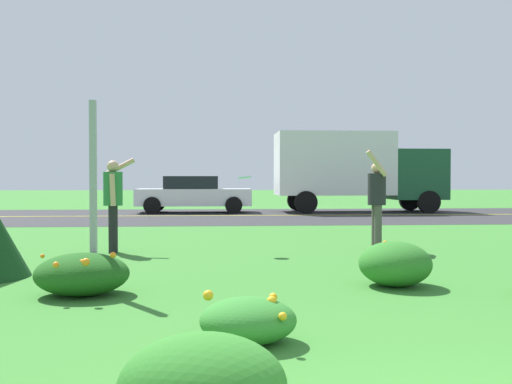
# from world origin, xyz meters

# --- Properties ---
(ground_plane) EXTENTS (120.00, 120.00, 0.00)m
(ground_plane) POSITION_xyz_m (0.00, 9.46, 0.00)
(ground_plane) COLOR #387A2D
(highway_strip) EXTENTS (120.00, 9.23, 0.01)m
(highway_strip) POSITION_xyz_m (0.00, 18.92, 0.00)
(highway_strip) COLOR #2D2D30
(highway_strip) RESTS_ON ground
(highway_center_stripe) EXTENTS (120.00, 0.16, 0.00)m
(highway_center_stripe) POSITION_xyz_m (0.00, 18.92, 0.01)
(highway_center_stripe) COLOR yellow
(highway_center_stripe) RESTS_ON ground
(daylily_clump_mid_center) EXTENTS (0.79, 0.68, 0.40)m
(daylily_clump_mid_center) POSITION_xyz_m (-1.31, 2.71, 0.19)
(daylily_clump_mid_center) COLOR #337F2D
(daylily_clump_mid_center) RESTS_ON ground
(daylily_clump_front_center) EXTENTS (1.07, 0.94, 0.52)m
(daylily_clump_front_center) POSITION_xyz_m (-3.09, 4.75, 0.24)
(daylily_clump_front_center) COLOR #1E5619
(daylily_clump_front_center) RESTS_ON ground
(daylily_clump_near_camera) EXTENTS (0.90, 0.90, 0.56)m
(daylily_clump_near_camera) POSITION_xyz_m (0.65, 5.05, 0.28)
(daylily_clump_near_camera) COLOR #2D7526
(daylily_clump_near_camera) RESTS_ON ground
(sign_post_near_path) EXTENTS (0.07, 0.10, 2.26)m
(sign_post_near_path) POSITION_xyz_m (-3.02, 5.05, 1.13)
(sign_post_near_path) COLOR #93969B
(sign_post_near_path) RESTS_ON ground
(person_thrower_green_shirt) EXTENTS (0.55, 0.50, 1.72)m
(person_thrower_green_shirt) POSITION_xyz_m (-3.40, 8.55, 1.00)
(person_thrower_green_shirt) COLOR #287038
(person_thrower_green_shirt) RESTS_ON ground
(person_catcher_dark_shirt) EXTENTS (0.44, 0.49, 1.87)m
(person_catcher_dark_shirt) POSITION_xyz_m (1.46, 8.72, 0.99)
(person_catcher_dark_shirt) COLOR #232328
(person_catcher_dark_shirt) RESTS_ON ground
(frisbee_pale_blue) EXTENTS (0.25, 0.25, 0.06)m
(frisbee_pale_blue) POSITION_xyz_m (-1.04, 8.40, 1.36)
(frisbee_pale_blue) COLOR #ADD6E5
(car_white_center_left) EXTENTS (4.50, 2.00, 1.45)m
(car_white_center_left) POSITION_xyz_m (-2.45, 21.00, 0.74)
(car_white_center_left) COLOR silver
(car_white_center_left) RESTS_ON ground
(box_truck_dark_green) EXTENTS (6.70, 2.46, 3.20)m
(box_truck_dark_green) POSITION_xyz_m (4.09, 21.00, 1.80)
(box_truck_dark_green) COLOR #194C2D
(box_truck_dark_green) RESTS_ON ground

